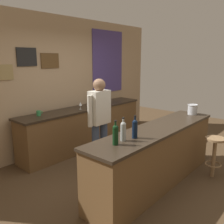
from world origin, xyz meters
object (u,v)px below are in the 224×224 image
Objects in this scene: bartender at (100,119)px; wine_glass_a at (80,104)px; wine_bottle_a at (115,134)px; ice_bucket at (193,109)px; coffee_mug at (39,113)px; wine_bottle_c at (135,128)px; wine_bottle_b at (123,130)px; wine_glass_b at (95,101)px; bar_stool at (215,151)px.

bartender is 1.07m from wine_glass_a.
wine_bottle_a is at bearing -126.82° from bartender.
ice_bucket reaches higher than coffee_mug.
wine_bottle_a reaches higher than wine_glass_a.
wine_bottle_c is at bearing -112.12° from wine_glass_a.
wine_bottle_b is 2.40m from wine_glass_b.
wine_bottle_c is 2.14m from wine_glass_a.
wine_bottle_c is 1.97× the size of wine_glass_b.
wine_bottle_c is 2.34m from wine_glass_b.
bar_stool is 5.44× the size of coffee_mug.
coffee_mug is (-0.46, 1.13, 0.01)m from bartender.
wine_bottle_b is (-0.56, -0.96, 0.12)m from bartender.
wine_glass_a is 0.44m from wine_glass_b.
ice_bucket is (1.44, -1.01, 0.08)m from bartender.
wine_glass_a is at bearing -9.84° from coffee_mug.
wine_bottle_c is at bearing -87.70° from coffee_mug.
wine_bottle_a is 1.00× the size of wine_bottle_c.
wine_glass_a is at bearing 179.80° from wine_glass_b.
bartender is at bearing -67.86° from coffee_mug.
wine_glass_b is (1.43, 1.93, -0.05)m from wine_bottle_b.
wine_glass_b is at bearing -6.69° from coffee_mug.
wine_bottle_b is 1.00× the size of wine_bottle_c.
wine_bottle_b is 2.45× the size of coffee_mug.
wine_glass_b is at bearing 53.53° from wine_bottle_b.
bartender is 1.22m from coffee_mug.
coffee_mug is at bearing 119.47° from bar_stool.
wine_glass_a is (-0.64, 2.56, 0.55)m from bar_stool.
wine_bottle_a is (-1.81, 0.61, 0.60)m from bar_stool.
bartender is at bearing 59.77° from wine_bottle_b.
bar_stool is 1.85m from wine_bottle_b.
bartender reaches higher than wine_bottle_a.
bar_stool is 3.62× the size of ice_bucket.
wine_bottle_c is (-1.45, 0.58, 0.60)m from bar_stool.
bartender reaches higher than coffee_mug.
bartender is 10.45× the size of wine_glass_a.
bar_stool is 4.39× the size of wine_glass_b.
wine_glass_b is (-0.20, 2.56, 0.55)m from bar_stool.
wine_bottle_a and wine_bottle_c have the same top height.
wine_bottle_a is 2.13m from coffee_mug.
coffee_mug is (-1.33, 0.16, -0.06)m from wine_glass_b.
bar_stool is at bearing -21.02° from wine_bottle_b.
bar_stool is 3.15m from coffee_mug.
coffee_mug is (-0.89, 0.15, -0.06)m from wine_glass_a.
wine_bottle_b is at bearing -120.23° from bartender.
wine_glass_a is 1.24× the size of coffee_mug.
wine_glass_a is at bearing 66.14° from bartender.
wine_bottle_b reaches higher than wine_glass_a.
wine_bottle_b is at bearing -117.10° from wine_glass_a.
bartender is 1.97m from bar_stool.
ice_bucket reaches higher than wine_glass_b.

